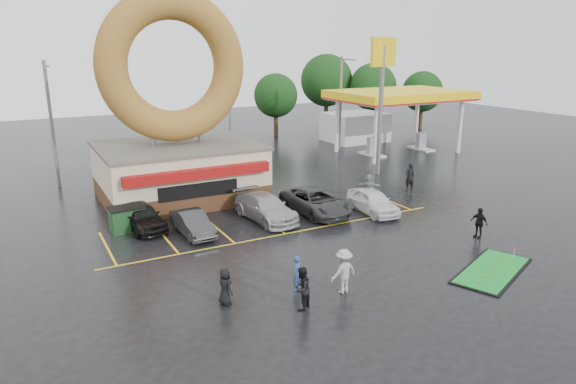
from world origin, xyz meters
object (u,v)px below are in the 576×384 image
dumpster (127,219)px  gas_station (380,111)px  shell_sign (382,80)px  car_silver (266,208)px  donut_shop (177,132)px  streetlight_mid (230,109)px  car_black (141,216)px  streetlight_right (341,101)px  car_white (373,201)px  person_cameraman (479,223)px  car_grey (315,202)px  streetlight_left (51,122)px  car_dgrey (193,223)px  person_blue (298,273)px  putting_green (492,270)px

dumpster → gas_station: bearing=21.9°
shell_sign → car_silver: bearing=-155.4°
donut_shop → shell_sign: size_ratio=1.27×
donut_shop → streetlight_mid: 10.59m
streetlight_mid → car_black: 17.29m
gas_station → shell_sign: (-7.00, -8.94, 3.68)m
streetlight_right → dumpster: bearing=-149.5°
car_white → car_silver: bearing=168.8°
shell_sign → person_cameraman: bearing=-106.4°
car_grey → person_cameraman: 9.51m
car_grey → dumpster: bearing=165.3°
streetlight_left → streetlight_mid: size_ratio=1.00×
streetlight_mid → car_dgrey: streetlight_mid is taller
car_black → person_blue: (4.03, -10.81, 0.04)m
car_white → person_blue: (-9.23, -6.96, 0.06)m
streetlight_right → car_silver: (-15.91, -15.84, -4.04)m
putting_green → car_black: bearing=133.8°
streetlight_left → car_silver: (10.09, -13.84, -4.04)m
streetlight_right → car_grey: (-12.69, -16.20, -4.03)m
car_dgrey → car_silver: bearing=1.8°
streetlight_left → car_white: 23.19m
donut_shop → streetlight_left: 9.87m
person_cameraman → gas_station: bearing=143.5°
streetlight_mid → car_black: bearing=-129.8°
putting_green → car_silver: bearing=117.6°
gas_station → person_blue: bearing=-133.7°
car_silver → car_grey: bearing=-11.7°
streetlight_mid → dumpster: bearing=-131.9°
car_dgrey → person_blue: 8.74m
car_dgrey → streetlight_left: bearing=108.8°
car_white → streetlight_right: bearing=67.5°
person_blue → putting_green: size_ratio=0.29×
car_grey → car_silver: bearing=171.3°
dumpster → putting_green: (13.59, -13.46, -0.61)m
shell_sign → car_white: (-6.49, -7.86, -6.65)m
donut_shop → streetlight_right: (19.00, 8.95, 0.32)m
car_grey → person_cameraman: person_cameraman is taller
donut_shop → car_white: 13.50m
dumpster → putting_green: bearing=-47.9°
streetlight_mid → streetlight_right: size_ratio=1.00×
car_silver → person_blue: size_ratio=3.27×
car_silver → person_blue: 9.33m
donut_shop → streetlight_mid: size_ratio=1.50×
car_black → car_dgrey: size_ratio=1.12×
car_silver → car_grey: car_grey is taller
gas_station → streetlight_mid: 16.04m
donut_shop → car_dgrey: 8.31m
person_cameraman → dumpster: (-16.40, 10.06, -0.18)m
streetlight_mid → person_cameraman: bearing=-78.0°
streetlight_mid → putting_green: 26.80m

